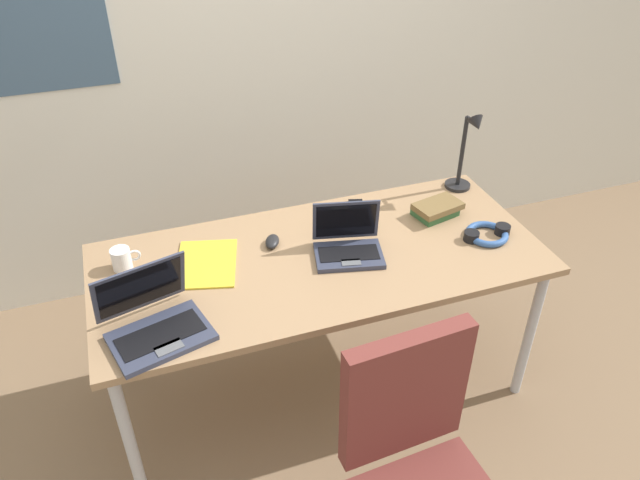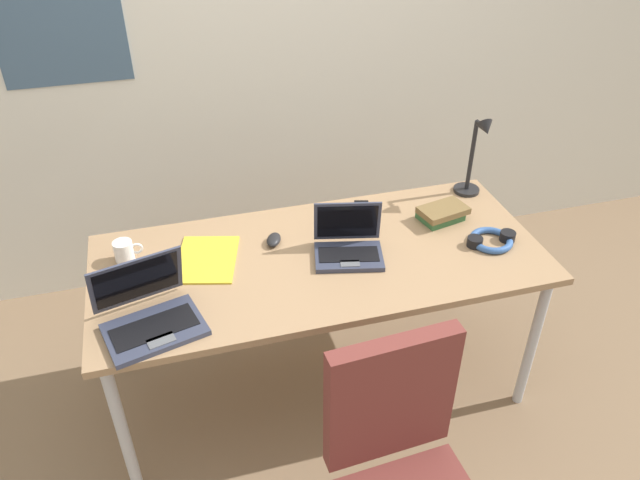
{
  "view_description": "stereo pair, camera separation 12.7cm",
  "coord_description": "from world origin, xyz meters",
  "px_view_note": "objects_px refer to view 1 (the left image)",
  "views": [
    {
      "loc": [
        -0.65,
        -1.87,
        2.21
      ],
      "look_at": [
        0.0,
        0.0,
        0.82
      ],
      "focal_mm": 34.49,
      "sensor_mm": 36.0,
      "label": 1
    },
    {
      "loc": [
        -0.53,
        -1.91,
        2.21
      ],
      "look_at": [
        0.0,
        0.0,
        0.82
      ],
      "focal_mm": 34.49,
      "sensor_mm": 36.0,
      "label": 2
    }
  ],
  "objects_px": {
    "laptop_center": "(348,244)",
    "headphones": "(487,234)",
    "cell_phone": "(357,208)",
    "book_stack": "(436,209)",
    "coffee_mug": "(122,259)",
    "laptop_far_corner": "(155,321)",
    "paper_folder_mid_desk": "(206,264)",
    "desk_lamp": "(466,152)",
    "computer_mouse": "(272,241)"
  },
  "relations": [
    {
      "from": "laptop_center",
      "to": "headphones",
      "type": "height_order",
      "value": "laptop_center"
    },
    {
      "from": "laptop_center",
      "to": "cell_phone",
      "type": "xyz_separation_m",
      "value": [
        0.16,
        0.3,
        -0.04
      ]
    },
    {
      "from": "book_stack",
      "to": "coffee_mug",
      "type": "bearing_deg",
      "value": 177.27
    },
    {
      "from": "laptop_center",
      "to": "laptop_far_corner",
      "type": "relative_size",
      "value": 0.8
    },
    {
      "from": "laptop_far_corner",
      "to": "headphones",
      "type": "distance_m",
      "value": 1.38
    },
    {
      "from": "headphones",
      "to": "book_stack",
      "type": "distance_m",
      "value": 0.25
    },
    {
      "from": "cell_phone",
      "to": "paper_folder_mid_desk",
      "type": "xyz_separation_m",
      "value": [
        -0.71,
        -0.19,
        -0.0
      ]
    },
    {
      "from": "laptop_center",
      "to": "desk_lamp",
      "type": "bearing_deg",
      "value": 22.97
    },
    {
      "from": "laptop_center",
      "to": "headphones",
      "type": "xyz_separation_m",
      "value": [
        0.59,
        -0.09,
        -0.03
      ]
    },
    {
      "from": "laptop_center",
      "to": "cell_phone",
      "type": "relative_size",
      "value": 2.28
    },
    {
      "from": "desk_lamp",
      "to": "coffee_mug",
      "type": "xyz_separation_m",
      "value": [
        -1.55,
        -0.09,
        -0.15
      ]
    },
    {
      "from": "headphones",
      "to": "coffee_mug",
      "type": "distance_m",
      "value": 1.48
    },
    {
      "from": "coffee_mug",
      "to": "paper_folder_mid_desk",
      "type": "bearing_deg",
      "value": -15.27
    },
    {
      "from": "laptop_center",
      "to": "paper_folder_mid_desk",
      "type": "distance_m",
      "value": 0.57
    },
    {
      "from": "desk_lamp",
      "to": "book_stack",
      "type": "distance_m",
      "value": 0.31
    },
    {
      "from": "laptop_far_corner",
      "to": "computer_mouse",
      "type": "xyz_separation_m",
      "value": [
        0.51,
        0.36,
        -0.03
      ]
    },
    {
      "from": "cell_phone",
      "to": "laptop_far_corner",
      "type": "bearing_deg",
      "value": -135.43
    },
    {
      "from": "desk_lamp",
      "to": "laptop_far_corner",
      "type": "height_order",
      "value": "desk_lamp"
    },
    {
      "from": "computer_mouse",
      "to": "book_stack",
      "type": "distance_m",
      "value": 0.74
    },
    {
      "from": "headphones",
      "to": "book_stack",
      "type": "bearing_deg",
      "value": 119.1
    },
    {
      "from": "book_stack",
      "to": "laptop_far_corner",
      "type": "bearing_deg",
      "value": -164.72
    },
    {
      "from": "headphones",
      "to": "paper_folder_mid_desk",
      "type": "xyz_separation_m",
      "value": [
        -1.15,
        0.2,
        -0.01
      ]
    },
    {
      "from": "computer_mouse",
      "to": "cell_phone",
      "type": "height_order",
      "value": "computer_mouse"
    },
    {
      "from": "cell_phone",
      "to": "laptop_center",
      "type": "bearing_deg",
      "value": -101.89
    },
    {
      "from": "laptop_center",
      "to": "coffee_mug",
      "type": "xyz_separation_m",
      "value": [
        -0.86,
        0.2,
        0.0
      ]
    },
    {
      "from": "laptop_far_corner",
      "to": "book_stack",
      "type": "height_order",
      "value": "laptop_far_corner"
    },
    {
      "from": "desk_lamp",
      "to": "cell_phone",
      "type": "height_order",
      "value": "desk_lamp"
    },
    {
      "from": "laptop_far_corner",
      "to": "cell_phone",
      "type": "height_order",
      "value": "laptop_far_corner"
    },
    {
      "from": "laptop_center",
      "to": "book_stack",
      "type": "distance_m",
      "value": 0.49
    },
    {
      "from": "laptop_center",
      "to": "laptop_far_corner",
      "type": "distance_m",
      "value": 0.81
    },
    {
      "from": "coffee_mug",
      "to": "cell_phone",
      "type": "bearing_deg",
      "value": 5.74
    },
    {
      "from": "laptop_far_corner",
      "to": "cell_phone",
      "type": "distance_m",
      "value": 1.08
    },
    {
      "from": "coffee_mug",
      "to": "book_stack",
      "type": "bearing_deg",
      "value": -2.73
    },
    {
      "from": "desk_lamp",
      "to": "computer_mouse",
      "type": "relative_size",
      "value": 4.17
    },
    {
      "from": "laptop_far_corner",
      "to": "headphones",
      "type": "height_order",
      "value": "laptop_far_corner"
    },
    {
      "from": "book_stack",
      "to": "paper_folder_mid_desk",
      "type": "xyz_separation_m",
      "value": [
        -1.02,
        -0.02,
        -0.03
      ]
    },
    {
      "from": "laptop_far_corner",
      "to": "desk_lamp",
      "type": "bearing_deg",
      "value": 18.77
    },
    {
      "from": "laptop_center",
      "to": "cell_phone",
      "type": "distance_m",
      "value": 0.34
    },
    {
      "from": "computer_mouse",
      "to": "cell_phone",
      "type": "relative_size",
      "value": 0.71
    },
    {
      "from": "cell_phone",
      "to": "headphones",
      "type": "distance_m",
      "value": 0.58
    },
    {
      "from": "desk_lamp",
      "to": "laptop_far_corner",
      "type": "bearing_deg",
      "value": -161.23
    },
    {
      "from": "cell_phone",
      "to": "headphones",
      "type": "xyz_separation_m",
      "value": [
        0.43,
        -0.39,
        0.01
      ]
    },
    {
      "from": "cell_phone",
      "to": "coffee_mug",
      "type": "xyz_separation_m",
      "value": [
        -1.02,
        -0.1,
        0.04
      ]
    },
    {
      "from": "laptop_far_corner",
      "to": "laptop_center",
      "type": "bearing_deg",
      "value": 14.92
    },
    {
      "from": "laptop_far_corner",
      "to": "paper_folder_mid_desk",
      "type": "height_order",
      "value": "laptop_far_corner"
    },
    {
      "from": "laptop_far_corner",
      "to": "paper_folder_mid_desk",
      "type": "bearing_deg",
      "value": 54.14
    },
    {
      "from": "book_stack",
      "to": "paper_folder_mid_desk",
      "type": "relative_size",
      "value": 0.73
    },
    {
      "from": "laptop_center",
      "to": "paper_folder_mid_desk",
      "type": "relative_size",
      "value": 1.0
    },
    {
      "from": "computer_mouse",
      "to": "coffee_mug",
      "type": "bearing_deg",
      "value": -160.86
    },
    {
      "from": "laptop_center",
      "to": "coffee_mug",
      "type": "relative_size",
      "value": 2.75
    }
  ]
}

